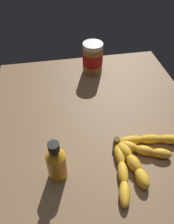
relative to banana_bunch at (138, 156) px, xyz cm
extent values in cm
cube|color=brown|center=(19.60, 8.69, -3.83)|extent=(82.46, 75.18, 4.48)
ellipsoid|color=gold|center=(1.52, 5.27, -0.11)|extent=(7.90, 3.47, 2.95)
ellipsoid|color=gold|center=(-4.60, 6.00, -0.11)|extent=(8.10, 4.21, 2.95)
ellipsoid|color=gold|center=(-10.62, 7.35, -0.11)|extent=(8.22, 4.91, 2.95)
ellipsoid|color=gold|center=(2.35, 3.52, 0.20)|extent=(7.14, 5.59, 3.56)
ellipsoid|color=gold|center=(-2.45, 2.07, 0.20)|extent=(6.90, 4.84, 3.56)
ellipsoid|color=gold|center=(-7.41, 1.35, 0.20)|extent=(6.51, 3.99, 3.56)
ellipsoid|color=gold|center=(3.95, 1.56, -0.06)|extent=(5.93, 6.95, 3.05)
ellipsoid|color=gold|center=(1.52, -2.84, -0.06)|extent=(5.49, 6.99, 3.05)
ellipsoid|color=gold|center=(-0.41, -7.48, -0.06)|extent=(4.97, 6.95, 3.05)
ellipsoid|color=gold|center=(5.99, 0.23, -0.08)|extent=(3.17, 8.13, 3.01)
ellipsoid|color=gold|center=(5.49, -6.19, -0.08)|extent=(4.07, 8.40, 3.01)
ellipsoid|color=gold|center=(4.26, -12.52, -0.08)|extent=(4.92, 8.56, 3.01)
cylinder|color=brown|center=(6.09, 4.96, 0.22)|extent=(2.00, 2.00, 3.00)
cylinder|color=#9E602D|center=(48.44, 4.45, 4.33)|extent=(8.66, 8.66, 11.83)
cylinder|color=#B71414|center=(48.44, 4.45, 4.92)|extent=(8.84, 8.84, 5.33)
cylinder|color=silver|center=(48.44, 4.45, 11.20)|extent=(8.62, 8.62, 1.90)
cylinder|color=orange|center=(-1.01, 24.21, 3.05)|extent=(5.38, 5.38, 9.26)
cone|color=orange|center=(-1.01, 24.21, 9.05)|extent=(5.38, 5.38, 2.75)
cylinder|color=black|center=(-1.01, 24.21, 11.67)|extent=(2.99, 2.99, 2.50)
camera|label=1|loc=(-34.41, 21.74, 56.45)|focal=35.31mm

